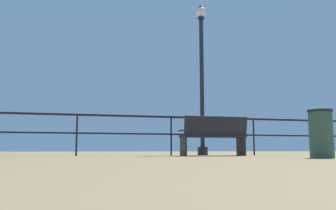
{
  "coord_description": "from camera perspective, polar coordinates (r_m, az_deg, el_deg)",
  "views": [
    {
      "loc": [
        -3.55,
        0.89,
        0.14
      ],
      "look_at": [
        -1.39,
        9.01,
        1.23
      ],
      "focal_mm": 37.23,
      "sensor_mm": 36.0,
      "label": 1
    }
  ],
  "objects": [
    {
      "name": "trash_bin",
      "position": [
        6.71,
        23.76,
        -4.31
      ],
      "size": [
        0.42,
        0.42,
        0.85
      ],
      "color": "#344F3E",
      "rests_on": "ground_plane"
    },
    {
      "name": "bench_near_left",
      "position": [
        8.45,
        7.54,
        -4.76
      ],
      "size": [
        1.57,
        0.72,
        0.93
      ],
      "color": "#232128",
      "rests_on": "ground_plane"
    },
    {
      "name": "lamppost_center",
      "position": [
        9.79,
        5.54,
        5.58
      ],
      "size": [
        0.3,
        0.3,
        4.29
      ],
      "color": "#1E242B",
      "rests_on": "ground_plane"
    },
    {
      "name": "pier_railing",
      "position": [
        9.34,
        7.48,
        -3.55
      ],
      "size": [
        25.84,
        0.05,
        1.0
      ],
      "color": "black",
      "rests_on": "ground_plane"
    }
  ]
}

